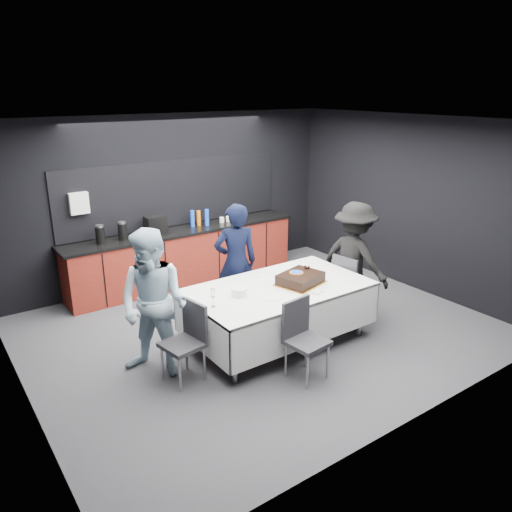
% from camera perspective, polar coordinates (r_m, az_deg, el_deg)
% --- Properties ---
extents(ground, '(6.00, 6.00, 0.00)m').
position_cam_1_polar(ground, '(7.01, 0.48, -8.36)').
color(ground, '#3F4044').
rests_on(ground, ground).
extents(room_shell, '(6.04, 5.04, 2.82)m').
position_cam_1_polar(room_shell, '(6.38, 0.52, 6.65)').
color(room_shell, white).
rests_on(room_shell, ground).
extents(kitchenette, '(4.10, 0.64, 2.05)m').
position_cam_1_polar(kitchenette, '(8.56, -8.29, 0.50)').
color(kitchenette, maroon).
rests_on(kitchenette, ground).
extents(party_table, '(2.32, 1.32, 0.78)m').
position_cam_1_polar(party_table, '(6.45, 2.57, -4.62)').
color(party_table, '#99999E').
rests_on(party_table, ground).
extents(cake_assembly, '(0.68, 0.61, 0.18)m').
position_cam_1_polar(cake_assembly, '(6.47, 5.09, -2.60)').
color(cake_assembly, '#ECB145').
rests_on(cake_assembly, party_table).
extents(plate_stack, '(0.20, 0.20, 0.10)m').
position_cam_1_polar(plate_stack, '(6.10, -1.94, -4.10)').
color(plate_stack, white).
rests_on(plate_stack, party_table).
extents(loose_plate_near, '(0.21, 0.21, 0.01)m').
position_cam_1_polar(loose_plate_near, '(6.05, 1.95, -4.79)').
color(loose_plate_near, white).
rests_on(loose_plate_near, party_table).
extents(loose_plate_right_a, '(0.22, 0.22, 0.01)m').
position_cam_1_polar(loose_plate_right_a, '(6.91, 6.37, -1.79)').
color(loose_plate_right_a, white).
rests_on(loose_plate_right_a, party_table).
extents(loose_plate_right_b, '(0.22, 0.22, 0.01)m').
position_cam_1_polar(loose_plate_right_b, '(6.69, 10.56, -2.72)').
color(loose_plate_right_b, white).
rests_on(loose_plate_right_b, party_table).
extents(loose_plate_far, '(0.18, 0.18, 0.01)m').
position_cam_1_polar(loose_plate_far, '(6.74, 0.15, -2.22)').
color(loose_plate_far, white).
rests_on(loose_plate_far, party_table).
extents(fork_pile, '(0.17, 0.14, 0.02)m').
position_cam_1_polar(fork_pile, '(6.24, 6.97, -4.09)').
color(fork_pile, white).
rests_on(fork_pile, party_table).
extents(champagne_flute, '(0.06, 0.06, 0.22)m').
position_cam_1_polar(champagne_flute, '(5.78, -4.96, -4.35)').
color(champagne_flute, white).
rests_on(champagne_flute, party_table).
extents(chair_left, '(0.48, 0.48, 0.92)m').
position_cam_1_polar(chair_left, '(5.75, -7.81, -9.02)').
color(chair_left, '#2B2A2F').
rests_on(chair_left, ground).
extents(chair_right, '(0.48, 0.48, 0.92)m').
position_cam_1_polar(chair_right, '(7.34, 10.50, -2.84)').
color(chair_right, '#2B2A2F').
rests_on(chair_right, ground).
extents(chair_near, '(0.47, 0.47, 0.92)m').
position_cam_1_polar(chair_near, '(5.78, 5.31, -8.79)').
color(chair_near, '#2B2A2F').
rests_on(chair_near, ground).
extents(person_center, '(0.72, 0.58, 1.70)m').
position_cam_1_polar(person_center, '(7.02, -2.32, -0.77)').
color(person_center, black).
rests_on(person_center, ground).
extents(person_left, '(1.04, 1.08, 1.75)m').
position_cam_1_polar(person_left, '(5.76, -11.60, -5.43)').
color(person_left, '#A6C1D1').
rests_on(person_left, ground).
extents(person_right, '(0.81, 1.18, 1.68)m').
position_cam_1_polar(person_right, '(7.31, 11.15, -0.41)').
color(person_right, black).
rests_on(person_right, ground).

